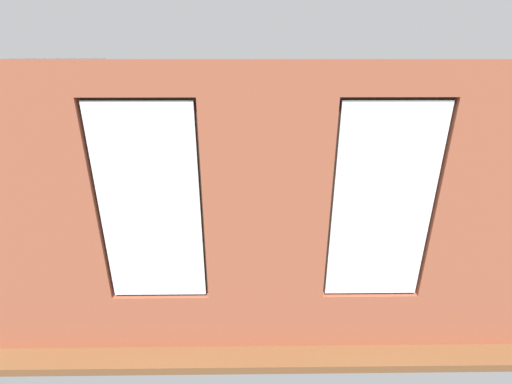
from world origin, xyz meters
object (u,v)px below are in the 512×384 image
(remote_gray, at_px, (245,222))
(potted_plant_mid_room_small, at_px, (296,202))
(papasan_chair, at_px, (259,193))
(coffee_table, at_px, (245,225))
(couch_left, at_px, (397,222))
(potted_plant_corner_near_left, at_px, (378,175))
(potted_plant_beside_window_right, at_px, (119,264))
(candle_jar, at_px, (250,223))
(couch_by_window, at_px, (214,285))
(media_console, at_px, (107,222))
(tv_flatscreen, at_px, (101,190))
(potted_plant_foreground_right, at_px, (143,183))
(table_plant_small, at_px, (265,213))
(cup_ceramic, at_px, (236,218))
(remote_black, at_px, (223,225))
(potted_plant_corner_far_left, at_px, (470,274))
(potted_plant_near_tv, at_px, (112,232))
(potted_plant_between_couches, at_px, (321,268))
(potted_plant_by_left_couch, at_px, (356,189))

(remote_gray, relative_size, potted_plant_mid_room_small, 0.25)
(papasan_chair, bearing_deg, coffee_table, 77.85)
(potted_plant_mid_room_small, bearing_deg, papasan_chair, -33.78)
(couch_left, bearing_deg, potted_plant_corner_near_left, 170.22)
(potted_plant_beside_window_right, bearing_deg, candle_jar, -134.91)
(potted_plant_corner_near_left, bearing_deg, potted_plant_mid_room_small, 25.09)
(couch_by_window, distance_m, media_console, 3.00)
(candle_jar, xyz_separation_m, tv_flatscreen, (2.71, -0.43, 0.47))
(tv_flatscreen, relative_size, potted_plant_foreground_right, 0.76)
(media_console, distance_m, potted_plant_beside_window_right, 2.39)
(table_plant_small, relative_size, tv_flatscreen, 0.21)
(remote_gray, relative_size, potted_plant_beside_window_right, 0.12)
(potted_plant_mid_room_small, bearing_deg, cup_ceramic, 32.40)
(remote_black, relative_size, papasan_chair, 0.14)
(coffee_table, xyz_separation_m, potted_plant_mid_room_small, (-1.02, -0.85, 0.07))
(candle_jar, bearing_deg, remote_black, 0.00)
(potted_plant_corner_far_left, bearing_deg, remote_black, -26.53)
(media_console, height_order, potted_plant_beside_window_right, potted_plant_beside_window_right)
(potted_plant_beside_window_right, distance_m, potted_plant_corner_far_left, 4.54)
(coffee_table, distance_m, candle_jar, 0.18)
(coffee_table, relative_size, cup_ceramic, 13.95)
(couch_by_window, height_order, table_plant_small, couch_by_window)
(remote_gray, xyz_separation_m, papasan_chair, (-0.29, -1.34, 0.03))
(table_plant_small, relative_size, potted_plant_mid_room_small, 0.34)
(coffee_table, relative_size, potted_plant_near_tv, 1.03)
(couch_by_window, xyz_separation_m, potted_plant_between_couches, (-1.44, -0.05, 0.24))
(couch_by_window, height_order, couch_left, same)
(remote_gray, xyz_separation_m, potted_plant_foreground_right, (2.32, -1.72, 0.13))
(table_plant_small, bearing_deg, remote_black, 19.20)
(potted_plant_near_tv, bearing_deg, couch_left, -169.78)
(potted_plant_corner_near_left, distance_m, potted_plant_corner_far_left, 3.56)
(papasan_chair, distance_m, potted_plant_mid_room_small, 0.88)
(couch_by_window, bearing_deg, potted_plant_near_tv, -29.99)
(potted_plant_mid_room_small, xyz_separation_m, potted_plant_corner_near_left, (-1.95, -0.91, 0.27))
(couch_left, relative_size, papasan_chair, 1.57)
(couch_by_window, xyz_separation_m, tv_flatscreen, (2.23, -2.01, 0.61))
(couch_left, bearing_deg, potted_plant_foreground_right, -111.29)
(potted_plant_near_tv, bearing_deg, candle_jar, -164.59)
(cup_ceramic, relative_size, potted_plant_between_couches, 0.10)
(cup_ceramic, xyz_separation_m, potted_plant_beside_window_right, (1.40, 1.89, 0.27))
(media_console, bearing_deg, candle_jar, 170.97)
(tv_flatscreen, height_order, potted_plant_by_left_couch, tv_flatscreen)
(couch_left, relative_size, potted_plant_corner_near_left, 1.76)
(remote_black, relative_size, potted_plant_foreground_right, 0.12)
(potted_plant_by_left_couch, bearing_deg, potted_plant_corner_near_left, -155.23)
(potted_plant_near_tv, relative_size, potted_plant_corner_near_left, 1.19)
(cup_ceramic, height_order, tv_flatscreen, tv_flatscreen)
(remote_black, height_order, potted_plant_beside_window_right, potted_plant_beside_window_right)
(couch_left, xyz_separation_m, remote_gray, (2.82, 0.16, 0.10))
(table_plant_small, xyz_separation_m, potted_plant_by_left_couch, (-2.07, -1.37, -0.07))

